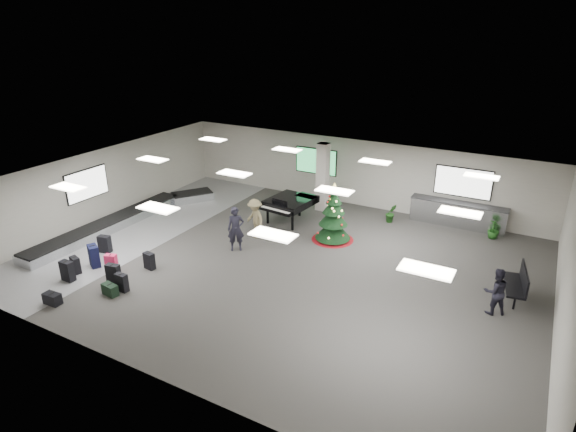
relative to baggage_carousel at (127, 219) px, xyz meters
The scene contains 22 objects.
ground 7.84m from the baggage_carousel, ahead, with size 18.00×18.00×0.00m, color #33302E.
room_envelope 7.79m from the baggage_carousel, ahead, with size 18.02×14.02×3.21m.
baggage_carousel is the anchor object (origin of this frame).
service_counter 14.50m from the baggage_carousel, 27.67° to the left, with size 4.05×0.65×1.08m.
suitcase_0 5.11m from the baggage_carousel, 66.30° to the right, with size 0.47×0.26×0.75m.
suitcase_1 5.44m from the baggage_carousel, 48.45° to the right, with size 0.50×0.32×0.74m.
pink_suitcase 4.48m from the baggage_carousel, 50.70° to the right, with size 0.47×0.36×0.66m.
suitcase_3 4.73m from the baggage_carousel, 34.54° to the right, with size 0.44×0.28×0.64m.
navy_suitcase 4.04m from the baggage_carousel, 60.24° to the right, with size 0.61×0.52×0.84m.
suitcase_5 4.56m from the baggage_carousel, 66.36° to the right, with size 0.45×0.33×0.63m.
green_duffel 6.16m from the baggage_carousel, 48.96° to the right, with size 0.59×0.35×0.39m.
suitcase_7 5.99m from the baggage_carousel, 45.48° to the right, with size 0.43×0.23×0.64m.
suitcase_8 2.90m from the baggage_carousel, 60.21° to the right, with size 0.51×0.36×0.71m.
black_duffel 6.58m from the baggage_carousel, 64.11° to the right, with size 0.58×0.34×0.39m.
christmas_tree 9.14m from the baggage_carousel, 17.84° to the left, with size 1.72×1.72×2.46m.
grand_piano 7.21m from the baggage_carousel, 30.29° to the left, with size 1.92×2.35×1.25m.
bench 15.78m from the baggage_carousel, ahead, with size 0.86×1.76×1.07m.
traveler_a 5.81m from the baggage_carousel, ahead, with size 0.65×0.43×1.78m, color black.
traveler_b 5.99m from the baggage_carousel, 14.41° to the left, with size 1.07×0.62×1.66m, color #857752.
traveler_bench 15.16m from the baggage_carousel, ahead, with size 0.74×0.58×1.52m, color black.
potted_plant_left 11.69m from the baggage_carousel, 29.36° to the left, with size 0.47×0.38×0.86m, color #194014.
potted_plant_right 15.65m from the baggage_carousel, 22.94° to the left, with size 0.45×0.45×0.80m, color #194014.
Camera 1 is at (7.88, -13.87, 8.34)m, focal length 30.00 mm.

